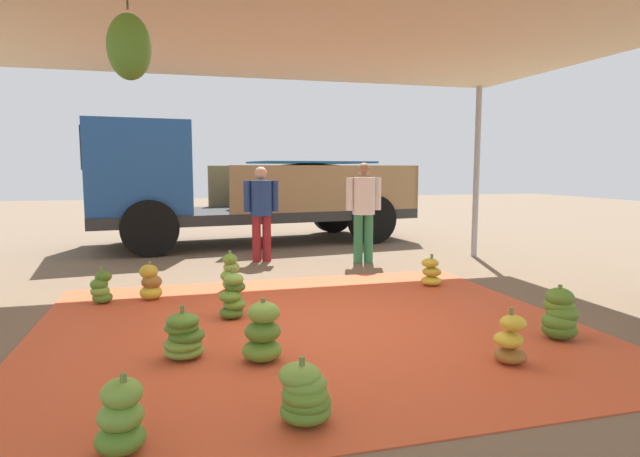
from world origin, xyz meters
TOP-DOWN VIEW (x-y plane):
  - ground_plane at (0.00, 3.00)m, footprint 40.00×40.00m
  - tarp_orange at (0.00, 0.00)m, footprint 5.21×4.57m
  - tent_canopy at (-0.01, -0.10)m, footprint 8.00×7.00m
  - banana_bunch_0 at (-1.21, -0.56)m, footprint 0.44×0.44m
  - banana_bunch_1 at (1.98, 1.36)m, footprint 0.38×0.38m
  - banana_bunch_2 at (-0.70, 0.50)m, footprint 0.38×0.35m
  - banana_bunch_3 at (-0.52, -1.87)m, footprint 0.42×0.42m
  - banana_bunch_4 at (-1.56, -1.94)m, footprint 0.35×0.35m
  - banana_bunch_5 at (-0.60, 1.80)m, footprint 0.32×0.30m
  - banana_bunch_6 at (1.28, -1.35)m, footprint 0.33×0.32m
  - banana_bunch_7 at (-1.55, 1.54)m, footprint 0.35×0.34m
  - banana_bunch_8 at (2.09, -0.93)m, footprint 0.39×0.40m
  - banana_bunch_9 at (-2.09, 1.50)m, footprint 0.33×0.33m
  - banana_bunch_10 at (-0.60, -0.77)m, footprint 0.44×0.44m
  - cargo_truck_main at (0.03, 6.03)m, footprint 6.64×2.99m
  - worker_0 at (1.71, 3.24)m, footprint 0.60×0.37m
  - worker_1 at (0.12, 3.81)m, footprint 0.57×0.35m

SIDE VIEW (x-z plane):
  - ground_plane at x=0.00m, z-range 0.00..0.00m
  - tarp_orange at x=0.00m, z-range 0.00..0.01m
  - banana_bunch_1 at x=1.98m, z-range -0.03..0.38m
  - banana_bunch_3 at x=-0.52m, z-range -0.02..0.39m
  - banana_bunch_9 at x=-2.09m, z-range -0.03..0.40m
  - banana_bunch_0 at x=-1.21m, z-range -0.03..0.41m
  - banana_bunch_6 at x=1.28m, z-range -0.03..0.41m
  - banana_bunch_4 at x=-1.56m, z-range -0.03..0.43m
  - banana_bunch_7 at x=-1.55m, z-range -0.02..0.43m
  - banana_bunch_5 at x=-0.60m, z-range -0.03..0.48m
  - banana_bunch_8 at x=2.09m, z-range -0.02..0.48m
  - banana_bunch_2 at x=-0.70m, z-range -0.03..0.49m
  - banana_bunch_10 at x=-0.60m, z-range -0.03..0.48m
  - worker_1 at x=0.12m, z-range 0.13..1.70m
  - worker_0 at x=1.71m, z-range 0.14..1.77m
  - cargo_truck_main at x=0.03m, z-range -0.02..2.38m
  - tent_canopy at x=-0.01m, z-range 1.41..4.40m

